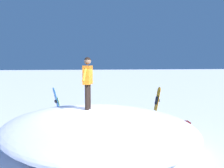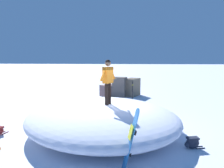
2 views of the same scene
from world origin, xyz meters
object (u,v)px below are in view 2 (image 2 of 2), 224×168
(backpack_far, at_px, (192,143))
(snowboarder_standing, at_px, (108,78))
(snowboard_primary_upright, at_px, (131,139))
(trail_marker_pole, at_px, (133,91))

(backpack_far, bearing_deg, snowboarder_standing, 68.66)
(snowboard_primary_upright, relative_size, backpack_far, 2.42)
(trail_marker_pole, bearing_deg, backpack_far, -164.84)
(snowboard_primary_upright, distance_m, backpack_far, 2.61)
(snowboard_primary_upright, height_order, trail_marker_pole, snowboard_primary_upright)
(snowboard_primary_upright, relative_size, trail_marker_pole, 1.18)
(snowboarder_standing, xyz_separation_m, snowboard_primary_upright, (-2.71, -0.94, -1.34))
(snowboard_primary_upright, height_order, backpack_far, snowboard_primary_upright)
(snowboard_primary_upright, bearing_deg, backpack_far, -51.50)
(backpack_far, bearing_deg, snowboard_primary_upright, 128.50)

